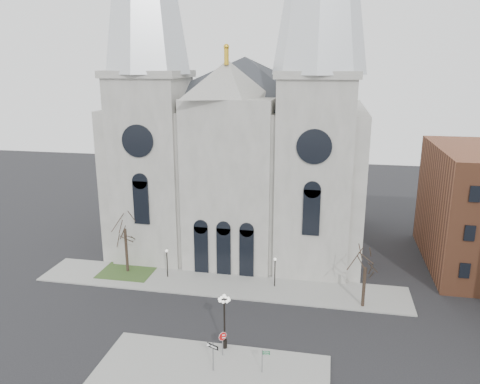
% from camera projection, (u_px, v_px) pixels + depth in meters
% --- Properties ---
extents(ground, '(160.00, 160.00, 0.00)m').
position_uv_depth(ground, '(189.00, 341.00, 40.22)').
color(ground, black).
rests_on(ground, ground).
extents(sidewalk_near, '(18.00, 10.00, 0.14)m').
position_uv_depth(sidewalk_near, '(207.00, 382.00, 34.90)').
color(sidewalk_near, gray).
rests_on(sidewalk_near, ground).
extents(sidewalk_far, '(40.00, 6.00, 0.14)m').
position_uv_depth(sidewalk_far, '(219.00, 284.00, 50.61)').
color(sidewalk_far, gray).
rests_on(sidewalk_far, ground).
extents(grass_patch, '(6.00, 5.00, 0.18)m').
position_uv_depth(grass_patch, '(128.00, 271.00, 53.61)').
color(grass_patch, '#344F21').
rests_on(grass_patch, ground).
extents(cathedral, '(33.00, 26.66, 54.00)m').
position_uv_depth(cathedral, '(240.00, 103.00, 57.01)').
color(cathedral, gray).
rests_on(cathedral, ground).
extents(tree_left, '(3.20, 3.20, 7.50)m').
position_uv_depth(tree_left, '(125.00, 226.00, 52.17)').
color(tree_left, black).
rests_on(tree_left, ground).
extents(tree_right, '(3.20, 3.20, 6.00)m').
position_uv_depth(tree_right, '(366.00, 265.00, 44.77)').
color(tree_right, black).
rests_on(tree_right, ground).
extents(ped_lamp_left, '(0.32, 0.32, 3.26)m').
position_uv_depth(ped_lamp_left, '(167.00, 258.00, 51.61)').
color(ped_lamp_left, black).
rests_on(ped_lamp_left, sidewalk_far).
extents(ped_lamp_right, '(0.32, 0.32, 3.26)m').
position_uv_depth(ped_lamp_right, '(275.00, 267.00, 49.37)').
color(ped_lamp_right, black).
rests_on(ped_lamp_right, sidewalk_far).
extents(stop_sign, '(0.72, 0.33, 2.14)m').
position_uv_depth(stop_sign, '(223.00, 338.00, 37.64)').
color(stop_sign, slate).
rests_on(stop_sign, sidewalk_near).
extents(globe_lamp, '(1.07, 1.07, 4.91)m').
position_uv_depth(globe_lamp, '(224.00, 314.00, 38.28)').
color(globe_lamp, black).
rests_on(globe_lamp, sidewalk_near).
extents(one_way_sign, '(0.98, 0.46, 2.41)m').
position_uv_depth(one_way_sign, '(213.00, 352.00, 35.75)').
color(one_way_sign, slate).
rests_on(one_way_sign, sidewalk_near).
extents(street_name_sign, '(0.62, 0.13, 1.95)m').
position_uv_depth(street_name_sign, '(263.00, 359.00, 35.63)').
color(street_name_sign, slate).
rests_on(street_name_sign, sidewalk_near).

